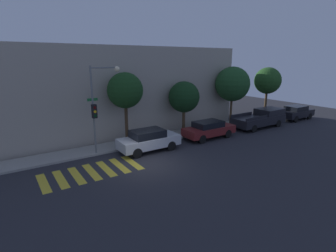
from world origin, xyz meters
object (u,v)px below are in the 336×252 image
tree_midblock (184,97)px  pickup_truck (261,118)px  tree_behind_truck (268,81)px  tree_far_end (232,84)px  sedan_middle (209,129)px  tree_near_corner (125,91)px  sedan_near_corner (149,140)px  traffic_light_pole (99,100)px  sedan_far_end (296,112)px

tree_midblock → pickup_truck: bearing=-17.0°
tree_behind_truck → tree_far_end: bearing=180.0°
sedan_middle → tree_behind_truck: size_ratio=0.81×
tree_near_corner → tree_far_end: tree_far_end is taller
sedan_near_corner → tree_behind_truck: bearing=8.2°
tree_near_corner → tree_behind_truck: bearing=0.0°
sedan_middle → tree_behind_truck: (10.30, 2.29, 3.32)m
tree_behind_truck → traffic_light_pole: bearing=-176.9°
traffic_light_pole → tree_midblock: size_ratio=1.31×
sedan_far_end → tree_near_corner: 19.22m
pickup_truck → sedan_near_corner: bearing=180.0°
sedan_middle → tree_midblock: tree_midblock is taller
tree_far_end → tree_behind_truck: 5.36m
pickup_truck → sedan_far_end: bearing=-0.0°
sedan_near_corner → sedan_middle: 5.65m
pickup_truck → sedan_far_end: (5.90, -0.00, -0.07)m
sedan_far_end → tree_midblock: size_ratio=0.93×
sedan_far_end → pickup_truck: bearing=180.0°
tree_behind_truck → sedan_far_end: bearing=-45.7°
pickup_truck → tree_midblock: tree_midblock is taller
sedan_far_end → tree_midblock: tree_midblock is taller
traffic_light_pole → sedan_far_end: bearing=-3.4°
tree_midblock → tree_near_corner: bearing=180.0°
sedan_middle → tree_far_end: bearing=24.9°
sedan_middle → pickup_truck: size_ratio=0.79×
traffic_light_pole → tree_behind_truck: size_ratio=1.08×
sedan_middle → sedan_near_corner: bearing=180.0°
traffic_light_pole → sedan_near_corner: bearing=-23.3°
sedan_near_corner → sedan_middle: (5.65, 0.00, -0.05)m
tree_far_end → traffic_light_pole: bearing=-175.7°
tree_midblock → tree_far_end: 5.86m
tree_near_corner → tree_behind_truck: 16.56m
tree_near_corner → tree_midblock: (5.39, -0.00, -0.89)m
sedan_middle → tree_midblock: 3.45m
sedan_middle → traffic_light_pole: bearing=171.6°
sedan_near_corner → pickup_truck: 12.28m
traffic_light_pole → pickup_truck: bearing=-4.8°
sedan_near_corner → tree_far_end: size_ratio=0.77×
sedan_far_end → tree_far_end: tree_far_end is taller
tree_midblock → tree_behind_truck: tree_behind_truck is taller
sedan_near_corner → pickup_truck: pickup_truck is taller
tree_far_end → tree_behind_truck: (5.36, 0.00, 0.08)m
sedan_far_end → tree_midblock: (-13.40, 2.29, 2.41)m
tree_far_end → tree_behind_truck: tree_far_end is taller
sedan_near_corner → tree_near_corner: size_ratio=0.80×
sedan_middle → tree_midblock: bearing=110.8°
sedan_far_end → tree_behind_truck: tree_behind_truck is taller
pickup_truck → tree_far_end: size_ratio=1.00×
sedan_middle → pickup_truck: (6.64, 0.00, 0.10)m
tree_behind_truck → tree_midblock: bearing=-180.0°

